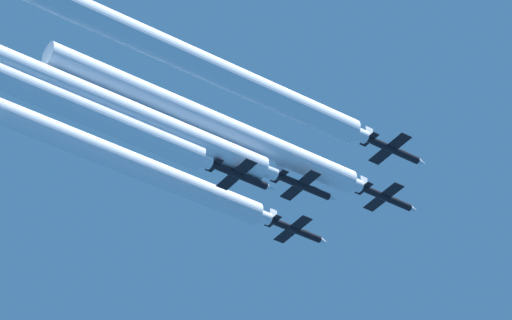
{
  "coord_description": "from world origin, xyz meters",
  "views": [
    {
      "loc": [
        147.98,
        -118.4,
        2.87
      ],
      "look_at": [
        -0.0,
        -16.54,
        141.42
      ],
      "focal_mm": 107.79,
      "sensor_mm": 36.0,
      "label": 1
    }
  ],
  "objects_px": {
    "jet_left_wingman": "(297,230)",
    "jet_slot": "(305,187)",
    "jet_high_trail": "(241,176)",
    "jet_right_wingman": "(394,150)",
    "jet_lead": "(388,198)"
  },
  "relations": [
    {
      "from": "jet_slot",
      "to": "jet_high_trail",
      "type": "bearing_deg",
      "value": -92.37
    },
    {
      "from": "jet_left_wingman",
      "to": "jet_high_trail",
      "type": "relative_size",
      "value": 1.0
    },
    {
      "from": "jet_left_wingman",
      "to": "jet_slot",
      "type": "relative_size",
      "value": 1.0
    },
    {
      "from": "jet_lead",
      "to": "jet_left_wingman",
      "type": "height_order",
      "value": "jet_lead"
    },
    {
      "from": "jet_slot",
      "to": "jet_lead",
      "type": "bearing_deg",
      "value": 87.73
    },
    {
      "from": "jet_left_wingman",
      "to": "jet_right_wingman",
      "type": "relative_size",
      "value": 1.0
    },
    {
      "from": "jet_right_wingman",
      "to": "jet_high_trail",
      "type": "relative_size",
      "value": 1.0
    },
    {
      "from": "jet_right_wingman",
      "to": "jet_slot",
      "type": "bearing_deg",
      "value": -149.29
    },
    {
      "from": "jet_right_wingman",
      "to": "jet_high_trail",
      "type": "height_order",
      "value": "jet_right_wingman"
    },
    {
      "from": "jet_right_wingman",
      "to": "jet_slot",
      "type": "distance_m",
      "value": 14.62
    },
    {
      "from": "jet_right_wingman",
      "to": "jet_slot",
      "type": "height_order",
      "value": "jet_right_wingman"
    },
    {
      "from": "jet_lead",
      "to": "jet_right_wingman",
      "type": "xyz_separation_m",
      "value": [
        11.8,
        -8.24,
        -1.73
      ]
    },
    {
      "from": "jet_left_wingman",
      "to": "jet_high_trail",
      "type": "distance_m",
      "value": 22.59
    },
    {
      "from": "jet_high_trail",
      "to": "jet_right_wingman",
      "type": "bearing_deg",
      "value": 55.29
    },
    {
      "from": "jet_left_wingman",
      "to": "jet_slot",
      "type": "bearing_deg",
      "value": -31.28
    }
  ]
}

